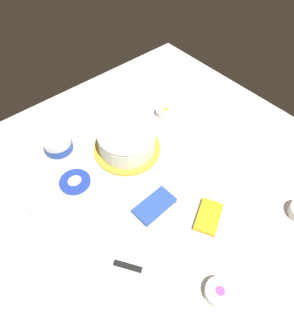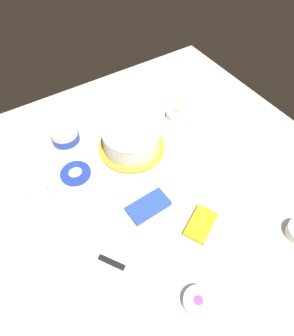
# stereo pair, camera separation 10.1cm
# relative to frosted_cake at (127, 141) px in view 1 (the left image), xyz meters

# --- Properties ---
(ground_plane) EXTENTS (1.54, 1.54, 0.00)m
(ground_plane) POSITION_rel_frosted_cake_xyz_m (0.03, 0.24, -0.06)
(ground_plane) COLOR silver
(frosted_cake) EXTENTS (0.29, 0.29, 0.12)m
(frosted_cake) POSITION_rel_frosted_cake_xyz_m (0.00, 0.00, 0.00)
(frosted_cake) COLOR gold
(frosted_cake) RESTS_ON ground_plane
(frosting_tub) EXTENTS (0.12, 0.12, 0.08)m
(frosting_tub) POSITION_rel_frosted_cake_xyz_m (0.23, -0.18, -0.01)
(frosting_tub) COLOR white
(frosting_tub) RESTS_ON ground_plane
(frosting_tub_lid) EXTENTS (0.13, 0.13, 0.02)m
(frosting_tub_lid) POSITION_rel_frosted_cake_xyz_m (0.27, 0.00, -0.05)
(frosting_tub_lid) COLOR #233DAD
(frosting_tub_lid) RESTS_ON ground_plane
(spreading_knife) EXTENTS (0.15, 0.21, 0.01)m
(spreading_knife) POSITION_rel_frosted_cake_xyz_m (0.29, 0.45, -0.05)
(spreading_knife) COLOR silver
(spreading_knife) RESTS_ON ground_plane
(sprinkle_bowl_rainbow) EXTENTS (0.09, 0.09, 0.03)m
(sprinkle_bowl_rainbow) POSITION_rel_frosted_cake_xyz_m (0.15, 0.66, -0.04)
(sprinkle_bowl_rainbow) COLOR white
(sprinkle_bowl_rainbow) RESTS_ON ground_plane
(sprinkle_bowl_green) EXTENTS (0.09, 0.09, 0.04)m
(sprinkle_bowl_green) POSITION_rel_frosted_cake_xyz_m (0.43, 0.01, -0.03)
(sprinkle_bowl_green) COLOR white
(sprinkle_bowl_green) RESTS_ON ground_plane
(sprinkle_bowl_yellow) EXTENTS (0.09, 0.09, 0.03)m
(sprinkle_bowl_yellow) POSITION_rel_frosted_cake_xyz_m (-0.28, -0.06, -0.04)
(sprinkle_bowl_yellow) COLOR white
(sprinkle_bowl_yellow) RESTS_ON ground_plane
(candy_box_lower) EXTENTS (0.16, 0.09, 0.02)m
(candy_box_lower) POSITION_rel_frosted_cake_xyz_m (0.10, 0.29, -0.05)
(candy_box_lower) COLOR #2D51B2
(candy_box_lower) RESTS_ON ground_plane
(candy_box_upper) EXTENTS (0.16, 0.13, 0.02)m
(candy_box_upper) POSITION_rel_frosted_cake_xyz_m (-0.02, 0.46, -0.05)
(candy_box_upper) COLOR yellow
(candy_box_upper) RESTS_ON ground_plane
(paper_napkin) EXTENTS (0.19, 0.19, 0.01)m
(paper_napkin) POSITION_rel_frosted_cake_xyz_m (-0.12, 0.64, -0.05)
(paper_napkin) COLOR white
(paper_napkin) RESTS_ON ground_plane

